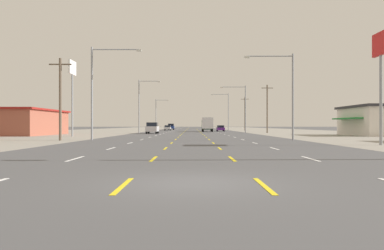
{
  "coord_description": "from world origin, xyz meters",
  "views": [
    {
      "loc": [
        -0.04,
        -9.89,
        1.51
      ],
      "look_at": [
        0.27,
        60.21,
        1.53
      ],
      "focal_mm": 35.5,
      "sensor_mm": 36.0,
      "label": 1
    }
  ],
  "objects_px": {
    "sedan_far_left_midfar": "(166,128)",
    "streetlight_right_row_0": "(285,89)",
    "suv_far_left_nearest": "(151,128)",
    "streetlight_right_row_1": "(241,105)",
    "pole_sign_right_row_0": "(379,58)",
    "streetlight_right_row_2": "(225,109)",
    "pole_sign_left_row_1": "(70,77)",
    "box_truck_inner_right_near": "(206,124)",
    "sedan_far_right_mid": "(219,128)",
    "suv_far_left_far": "(169,127)",
    "streetlight_left_row_2": "(156,112)",
    "streetlight_left_row_1": "(139,102)",
    "streetlight_left_row_0": "(96,85)"
  },
  "relations": [
    {
      "from": "pole_sign_right_row_0",
      "to": "streetlight_right_row_2",
      "type": "height_order",
      "value": "streetlight_right_row_2"
    },
    {
      "from": "streetlight_right_row_0",
      "to": "streetlight_right_row_1",
      "type": "relative_size",
      "value": 0.97
    },
    {
      "from": "suv_far_left_far",
      "to": "streetlight_left_row_0",
      "type": "relative_size",
      "value": 0.52
    },
    {
      "from": "suv_far_left_nearest",
      "to": "pole_sign_right_row_0",
      "type": "height_order",
      "value": "pole_sign_right_row_0"
    },
    {
      "from": "sedan_far_left_midfar",
      "to": "streetlight_left_row_0",
      "type": "relative_size",
      "value": 0.48
    },
    {
      "from": "sedan_far_right_mid",
      "to": "sedan_far_left_midfar",
      "type": "height_order",
      "value": "same"
    },
    {
      "from": "streetlight_left_row_2",
      "to": "sedan_far_right_mid",
      "type": "bearing_deg",
      "value": -42.79
    },
    {
      "from": "sedan_far_left_midfar",
      "to": "streetlight_right_row_2",
      "type": "relative_size",
      "value": 0.43
    },
    {
      "from": "suv_far_left_far",
      "to": "streetlight_left_row_1",
      "type": "xyz_separation_m",
      "value": [
        -2.95,
        -50.39,
        4.82
      ]
    },
    {
      "from": "suv_far_left_nearest",
      "to": "streetlight_right_row_0",
      "type": "bearing_deg",
      "value": -60.37
    },
    {
      "from": "pole_sign_left_row_1",
      "to": "streetlight_right_row_2",
      "type": "bearing_deg",
      "value": 65.46
    },
    {
      "from": "sedan_far_left_midfar",
      "to": "streetlight_right_row_0",
      "type": "distance_m",
      "value": 72.89
    },
    {
      "from": "sedan_far_left_midfar",
      "to": "suv_far_left_far",
      "type": "xyz_separation_m",
      "value": [
        0.26,
        13.49,
        0.27
      ]
    },
    {
      "from": "sedan_far_right_mid",
      "to": "streetlight_right_row_2",
      "type": "xyz_separation_m",
      "value": [
        2.85,
        15.31,
        5.32
      ]
    },
    {
      "from": "suv_far_left_nearest",
      "to": "streetlight_right_row_2",
      "type": "xyz_separation_m",
      "value": [
        16.72,
        38.64,
        5.05
      ]
    },
    {
      "from": "suv_far_left_nearest",
      "to": "streetlight_left_row_2",
      "type": "distance_m",
      "value": 38.94
    },
    {
      "from": "suv_far_left_nearest",
      "to": "suv_far_left_far",
      "type": "distance_m",
      "value": 55.09
    },
    {
      "from": "box_truck_inner_right_near",
      "to": "streetlight_right_row_1",
      "type": "relative_size",
      "value": 0.8
    },
    {
      "from": "pole_sign_left_row_1",
      "to": "streetlight_right_row_0",
      "type": "bearing_deg",
      "value": -25.17
    },
    {
      "from": "streetlight_left_row_0",
      "to": "streetlight_right_row_1",
      "type": "bearing_deg",
      "value": 60.6
    },
    {
      "from": "box_truck_inner_right_near",
      "to": "streetlight_right_row_0",
      "type": "height_order",
      "value": "streetlight_right_row_0"
    },
    {
      "from": "streetlight_right_row_0",
      "to": "streetlight_left_row_1",
      "type": "height_order",
      "value": "streetlight_left_row_1"
    },
    {
      "from": "suv_far_left_nearest",
      "to": "sedan_far_right_mid",
      "type": "distance_m",
      "value": 27.14
    },
    {
      "from": "box_truck_inner_right_near",
      "to": "streetlight_right_row_0",
      "type": "relative_size",
      "value": 0.83
    },
    {
      "from": "streetlight_left_row_1",
      "to": "sedan_far_right_mid",
      "type": "bearing_deg",
      "value": 48.43
    },
    {
      "from": "sedan_far_left_midfar",
      "to": "streetlight_left_row_0",
      "type": "xyz_separation_m",
      "value": [
        -2.49,
        -70.84,
        4.82
      ]
    },
    {
      "from": "sedan_far_right_mid",
      "to": "streetlight_right_row_2",
      "type": "distance_m",
      "value": 16.45
    },
    {
      "from": "suv_far_left_nearest",
      "to": "streetlight_right_row_2",
      "type": "height_order",
      "value": "streetlight_right_row_2"
    },
    {
      "from": "pole_sign_right_row_0",
      "to": "streetlight_left_row_1",
      "type": "xyz_separation_m",
      "value": [
        -23.99,
        43.56,
        -0.77
      ]
    },
    {
      "from": "sedan_far_left_midfar",
      "to": "streetlight_right_row_1",
      "type": "height_order",
      "value": "streetlight_right_row_1"
    },
    {
      "from": "sedan_far_left_midfar",
      "to": "streetlight_right_row_2",
      "type": "bearing_deg",
      "value": -10.05
    },
    {
      "from": "box_truck_inner_right_near",
      "to": "sedan_far_right_mid",
      "type": "distance_m",
      "value": 5.58
    },
    {
      "from": "suv_far_left_nearest",
      "to": "streetlight_right_row_1",
      "type": "xyz_separation_m",
      "value": [
        16.66,
        4.7,
        4.33
      ]
    },
    {
      "from": "streetlight_right_row_2",
      "to": "pole_sign_right_row_0",
      "type": "bearing_deg",
      "value": -86.59
    },
    {
      "from": "streetlight_left_row_0",
      "to": "streetlight_left_row_2",
      "type": "height_order",
      "value": "streetlight_left_row_0"
    },
    {
      "from": "sedan_far_left_midfar",
      "to": "streetlight_right_row_1",
      "type": "relative_size",
      "value": 0.5
    },
    {
      "from": "streetlight_right_row_1",
      "to": "sedan_far_left_midfar",
      "type": "bearing_deg",
      "value": 114.26
    },
    {
      "from": "streetlight_right_row_1",
      "to": "streetlight_right_row_2",
      "type": "distance_m",
      "value": 33.95
    },
    {
      "from": "streetlight_right_row_0",
      "to": "streetlight_right_row_1",
      "type": "bearing_deg",
      "value": 89.95
    },
    {
      "from": "suv_far_left_nearest",
      "to": "streetlight_right_row_0",
      "type": "distance_m",
      "value": 33.9
    },
    {
      "from": "streetlight_left_row_2",
      "to": "streetlight_right_row_2",
      "type": "bearing_deg",
      "value": 0.0
    },
    {
      "from": "sedan_far_right_mid",
      "to": "suv_far_left_far",
      "type": "xyz_separation_m",
      "value": [
        -13.58,
        31.76,
        0.27
      ]
    },
    {
      "from": "streetlight_right_row_2",
      "to": "streetlight_left_row_2",
      "type": "bearing_deg",
      "value": 180.0
    },
    {
      "from": "sedan_far_right_mid",
      "to": "streetlight_right_row_1",
      "type": "relative_size",
      "value": 0.5
    },
    {
      "from": "pole_sign_left_row_1",
      "to": "sedan_far_right_mid",
      "type": "bearing_deg",
      "value": 60.81
    },
    {
      "from": "streetlight_left_row_0",
      "to": "streetlight_left_row_1",
      "type": "height_order",
      "value": "streetlight_left_row_1"
    },
    {
      "from": "streetlight_right_row_2",
      "to": "streetlight_right_row_1",
      "type": "bearing_deg",
      "value": -90.09
    },
    {
      "from": "streetlight_left_row_1",
      "to": "streetlight_right_row_1",
      "type": "relative_size",
      "value": 1.12
    },
    {
      "from": "pole_sign_left_row_1",
      "to": "streetlight_right_row_1",
      "type": "bearing_deg",
      "value": 40.78
    },
    {
      "from": "suv_far_left_nearest",
      "to": "streetlight_right_row_2",
      "type": "distance_m",
      "value": 42.4
    }
  ]
}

